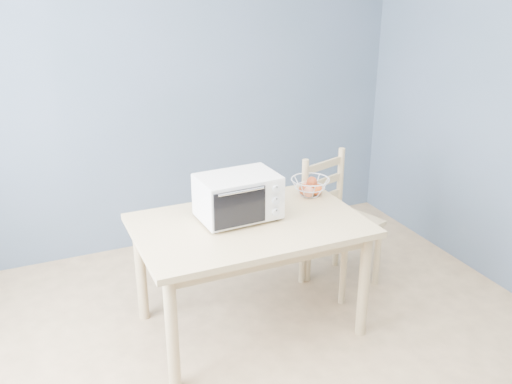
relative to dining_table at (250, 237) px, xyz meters
name	(u,v)px	position (x,y,z in m)	size (l,w,h in m)	color
room	(299,185)	(-0.10, -0.80, 0.65)	(4.01, 4.51, 2.61)	tan
dining_table	(250,237)	(0.00, 0.00, 0.00)	(1.40, 0.90, 0.75)	tan
toaster_oven	(235,197)	(-0.06, 0.08, 0.25)	(0.50, 0.38, 0.29)	silver
fruit_basket	(310,187)	(0.55, 0.23, 0.17)	(0.32, 0.32, 0.13)	silver
dining_chair	(337,223)	(0.81, 0.27, -0.17)	(0.57, 0.57, 0.97)	tan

